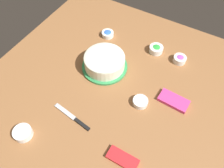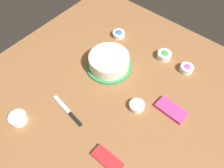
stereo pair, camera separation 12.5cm
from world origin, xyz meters
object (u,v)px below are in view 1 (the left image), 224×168
Objects in this scene: sprinkle_bowl_pink at (23,133)px; sprinkle_bowl_blue at (108,34)px; frosted_cake at (105,62)px; spreading_knife at (75,119)px; candy_box_upper at (123,159)px; sprinkle_bowl_yellow at (140,102)px; sprinkle_bowl_rainbow at (180,59)px; sprinkle_bowl_green at (156,49)px; candy_box_lower at (174,101)px.

sprinkle_bowl_blue is at bearing 90.17° from sprinkle_bowl_pink.
frosted_cake is 1.15× the size of spreading_knife.
sprinkle_bowl_pink is at bearing -164.18° from candy_box_upper.
spreading_knife is 2.90× the size of sprinkle_bowl_yellow.
sprinkle_bowl_rainbow is at bearing 88.90° from candy_box_upper.
frosted_cake is 3.34× the size of sprinkle_bowl_yellow.
spreading_knife is (0.05, -0.37, -0.04)m from frosted_cake.
frosted_cake is 0.38m from spreading_knife.
sprinkle_bowl_yellow is at bearing 101.32° from candy_box_upper.
sprinkle_bowl_rainbow is at bearing 59.52° from sprinkle_bowl_pink.
sprinkle_bowl_green is at bearing 68.29° from sprinkle_bowl_pink.
spreading_knife is at bearing 48.62° from sprinkle_bowl_pink.
sprinkle_bowl_blue is 0.83m from candy_box_upper.
sprinkle_bowl_yellow is (-0.08, -0.39, -0.00)m from sprinkle_bowl_rainbow.
frosted_cake reaches higher than spreading_knife.
sprinkle_bowl_rainbow is 0.95× the size of sprinkle_bowl_yellow.
frosted_cake reaches higher than sprinkle_bowl_rainbow.
sprinkle_bowl_yellow is (0.29, -0.12, -0.03)m from frosted_cake.
sprinkle_bowl_yellow is at bearing 46.98° from sprinkle_bowl_pink.
sprinkle_bowl_pink is 0.50m from candy_box_upper.
frosted_cake is 3.41× the size of sprinkle_bowl_blue.
candy_box_lower is at bearing 41.56° from spreading_knife.
sprinkle_bowl_blue is at bearing 138.81° from sprinkle_bowl_yellow.
candy_box_upper is at bearing -50.49° from frosted_cake.
sprinkle_bowl_green is at bearing 4.83° from sprinkle_bowl_blue.
sprinkle_bowl_pink is at bearing -133.03° from candy_box_lower.
sprinkle_bowl_green is (0.21, 0.27, -0.03)m from frosted_cake.
sprinkle_bowl_pink reaches higher than sprinkle_bowl_blue.
candy_box_lower is at bearing -25.13° from sprinkle_bowl_blue.
frosted_cake is at bearing 77.84° from sprinkle_bowl_pink.
frosted_cake is at bearing 129.57° from candy_box_upper.
sprinkle_bowl_yellow is (0.42, 0.45, -0.00)m from sprinkle_bowl_pink.
sprinkle_bowl_green is at bearing 75.73° from spreading_knife.
sprinkle_bowl_pink is at bearing -111.71° from sprinkle_bowl_green.
sprinkle_bowl_blue is 0.54× the size of candy_box_upper.
sprinkle_bowl_green is (-0.16, 0.00, 0.00)m from sprinkle_bowl_rainbow.
spreading_knife is 0.26m from sprinkle_bowl_pink.
candy_box_lower is at bearing 77.81° from candy_box_upper.
sprinkle_bowl_pink is (-0.17, -0.19, 0.01)m from spreading_knife.
sprinkle_bowl_pink is 0.61m from sprinkle_bowl_yellow.
sprinkle_bowl_pink is 0.79m from candy_box_lower.
frosted_cake is at bearing -127.81° from sprinkle_bowl_green.
candy_box_lower reaches higher than candy_box_upper.
spreading_knife is at bearing -135.33° from candy_box_lower.
frosted_cake is 0.35m from sprinkle_bowl_green.
spreading_knife is 2.96× the size of sprinkle_bowl_blue.
sprinkle_bowl_rainbow is 0.70m from candy_box_upper.
sprinkle_bowl_green is 0.58× the size of candy_box_upper.
candy_box_lower is (0.07, -0.29, -0.01)m from sprinkle_bowl_rainbow.
frosted_cake reaches higher than sprinkle_bowl_blue.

